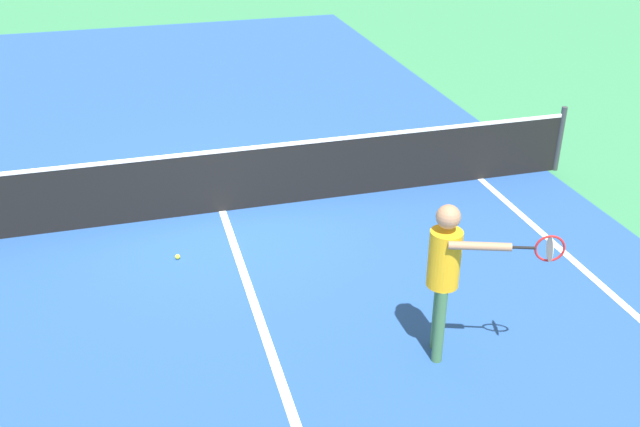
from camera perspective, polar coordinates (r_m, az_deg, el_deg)
name	(u,v)px	position (r m, az deg, el deg)	size (l,w,h in m)	color
ground_plane	(222,211)	(10.41, -7.81, 0.19)	(60.00, 60.00, 0.00)	#337F51
court_surface_inbounds	(222,211)	(10.41, -7.81, 0.19)	(10.62, 24.40, 0.00)	#234C93
line_center_service	(268,344)	(7.73, -4.17, -10.38)	(0.10, 6.40, 0.01)	white
net	(220,180)	(10.19, -7.99, 2.65)	(10.98, 0.09, 1.07)	#33383D
player_near	(447,265)	(7.07, 10.11, -4.09)	(1.12, 0.79, 1.74)	#3F7247
tennis_ball_near_net	(178,257)	(9.32, -11.32, -3.41)	(0.07, 0.07, 0.07)	#CCE033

